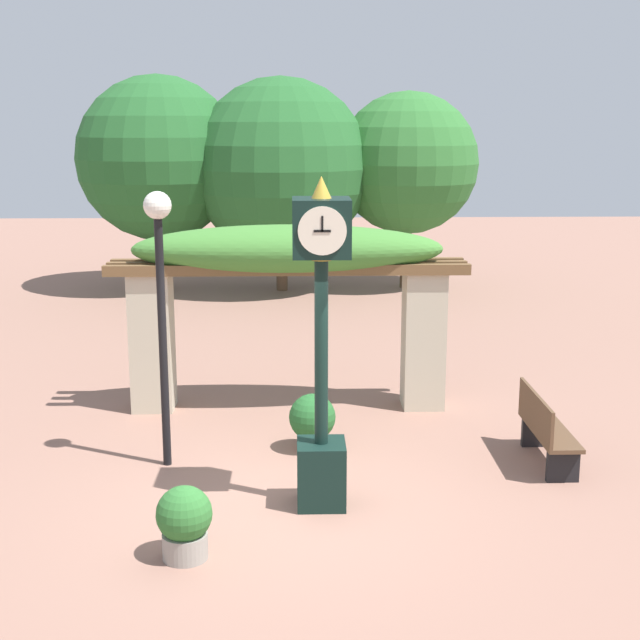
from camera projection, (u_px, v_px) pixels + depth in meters
The scene contains 8 objects.
ground_plane at pixel (287, 505), 9.78m from camera, with size 60.00×60.00×0.00m, color #8E6656.
pedestal_clock at pixel (321, 345), 9.41m from camera, with size 0.59×0.64×3.58m.
pergola at pixel (288, 274), 12.71m from camera, with size 5.13×1.19×2.69m.
potted_plant_near_left at pixel (184, 521), 8.51m from camera, with size 0.54×0.54×0.73m.
potted_plant_near_right at pixel (312, 420), 11.33m from camera, with size 0.60×0.60×0.74m.
park_bench at pixel (545, 430), 10.89m from camera, with size 0.42×1.46×0.89m.
lamp_post at pixel (160, 271), 10.42m from camera, with size 0.33×0.33×3.34m.
tree_line at pixel (268, 164), 21.73m from camera, with size 9.85×4.46×5.25m.
Camera 1 is at (0.11, -9.10, 4.12)m, focal length 50.00 mm.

